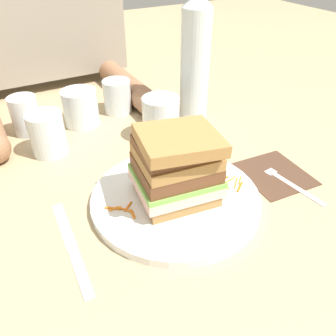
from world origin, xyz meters
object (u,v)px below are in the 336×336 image
(empty_tumbler_3, at_px, (117,96))
(knife, at_px, (72,248))
(empty_tumbler_0, at_px, (47,134))
(empty_tumbler_2, at_px, (25,115))
(napkin_dark, at_px, (274,174))
(water_bottle, at_px, (195,59))
(main_plate, at_px, (177,200))
(sandwich, at_px, (178,167))
(empty_tumbler_1, at_px, (81,108))
(fork, at_px, (284,178))
(juice_glass, at_px, (161,121))

(empty_tumbler_3, bearing_deg, knife, -121.26)
(empty_tumbler_0, relative_size, empty_tumbler_2, 1.02)
(napkin_dark, height_order, water_bottle, water_bottle)
(water_bottle, xyz_separation_m, empty_tumbler_3, (-0.14, 0.13, -0.10))
(knife, bearing_deg, napkin_dark, -1.00)
(knife, relative_size, empty_tumbler_2, 2.34)
(main_plate, relative_size, empty_tumbler_2, 3.30)
(sandwich, bearing_deg, empty_tumbler_1, 97.77)
(empty_tumbler_2, bearing_deg, fork, -47.98)
(empty_tumbler_1, bearing_deg, main_plate, -82.18)
(empty_tumbler_3, bearing_deg, sandwich, -97.68)
(knife, relative_size, empty_tumbler_0, 2.29)
(empty_tumbler_2, bearing_deg, empty_tumbler_3, 0.65)
(knife, bearing_deg, empty_tumbler_1, 69.69)
(empty_tumbler_1, bearing_deg, fork, -57.33)
(juice_glass, bearing_deg, water_bottle, 20.71)
(main_plate, bearing_deg, knife, -176.27)
(empty_tumbler_0, bearing_deg, fork, -41.17)
(empty_tumbler_2, bearing_deg, knife, -92.51)
(sandwich, xyz_separation_m, fork, (0.20, -0.04, -0.07))
(fork, height_order, juice_glass, juice_glass)
(napkin_dark, distance_m, water_bottle, 0.30)
(sandwich, height_order, empty_tumbler_2, sandwich)
(knife, xyz_separation_m, water_bottle, (0.37, 0.26, 0.14))
(main_plate, bearing_deg, empty_tumbler_1, 97.82)
(water_bottle, xyz_separation_m, empty_tumbler_1, (-0.24, 0.11, -0.10))
(main_plate, xyz_separation_m, sandwich, (-0.00, -0.00, 0.07))
(napkin_dark, height_order, empty_tumbler_2, empty_tumbler_2)
(fork, bearing_deg, sandwich, 168.91)
(empty_tumbler_1, bearing_deg, knife, -110.31)
(napkin_dark, distance_m, empty_tumbler_1, 0.45)
(main_plate, relative_size, empty_tumbler_3, 3.53)
(fork, xyz_separation_m, empty_tumbler_3, (-0.15, 0.41, 0.04))
(knife, bearing_deg, water_bottle, 34.66)
(sandwich, xyz_separation_m, juice_glass, (0.08, 0.21, -0.03))
(fork, relative_size, knife, 0.83)
(sandwich, relative_size, empty_tumbler_2, 1.66)
(main_plate, distance_m, empty_tumbler_1, 0.36)
(fork, relative_size, juice_glass, 1.77)
(main_plate, height_order, empty_tumbler_0, empty_tumbler_0)
(main_plate, distance_m, fork, 0.21)
(fork, height_order, empty_tumbler_3, empty_tumbler_3)
(knife, relative_size, juice_glass, 2.12)
(empty_tumbler_1, bearing_deg, juice_glass, -48.94)
(fork, bearing_deg, water_bottle, 93.07)
(main_plate, height_order, sandwich, sandwich)
(main_plate, xyz_separation_m, empty_tumbler_3, (0.05, 0.37, 0.03))
(fork, distance_m, knife, 0.39)
(sandwich, relative_size, empty_tumbler_0, 1.63)
(fork, bearing_deg, empty_tumbler_0, 138.83)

